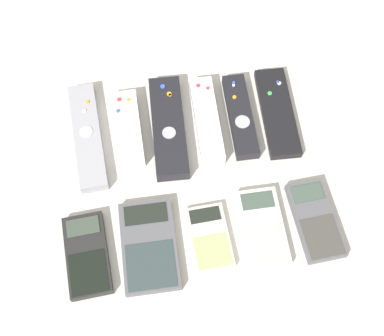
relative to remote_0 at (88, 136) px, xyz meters
name	(u,v)px	position (x,y,z in m)	size (l,w,h in m)	color
ground_plane	(194,187)	(0.18, -0.12, -0.01)	(3.00, 3.00, 0.00)	beige
remote_0	(88,136)	(0.00, 0.00, 0.00)	(0.06, 0.22, 0.02)	gray
remote_1	(126,129)	(0.07, 0.00, 0.00)	(0.05, 0.15, 0.03)	silver
remote_2	(168,127)	(0.15, 0.00, 0.00)	(0.07, 0.21, 0.03)	black
remote_3	(207,120)	(0.22, 0.00, 0.00)	(0.04, 0.17, 0.03)	silver
remote_4	(240,116)	(0.28, 0.00, 0.00)	(0.04, 0.17, 0.02)	black
remote_5	(277,112)	(0.35, 0.00, 0.00)	(0.06, 0.19, 0.02)	black
calculator_0	(87,255)	(-0.01, -0.22, 0.00)	(0.08, 0.14, 0.02)	black
calculator_1	(149,246)	(0.09, -0.22, 0.00)	(0.09, 0.15, 0.02)	#4C4C51
calculator_2	(209,238)	(0.19, -0.22, 0.00)	(0.07, 0.11, 0.01)	beige
calculator_3	(262,228)	(0.28, -0.22, 0.00)	(0.07, 0.14, 0.02)	silver
calculator_4	(315,220)	(0.37, -0.21, 0.00)	(0.07, 0.14, 0.02)	#4C4C51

